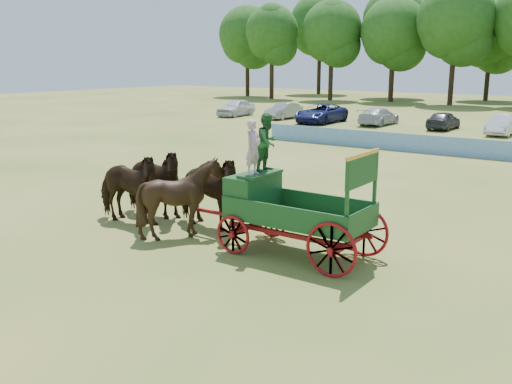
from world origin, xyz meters
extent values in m
plane|color=#9E8C47|center=(0.00, 0.00, 0.00)|extent=(160.00, 160.00, 0.00)
imported|color=black|center=(-6.37, -1.90, 1.19)|extent=(2.92, 1.51, 2.38)
imported|color=black|center=(-6.37, -0.80, 1.19)|extent=(2.86, 1.36, 2.38)
imported|color=black|center=(-3.97, -1.90, 1.19)|extent=(2.54, 2.36, 2.39)
imported|color=black|center=(-3.97, -0.80, 1.19)|extent=(2.88, 1.41, 2.38)
cube|color=#9E0F15|center=(-1.77, -1.35, 0.60)|extent=(0.12, 2.00, 0.12)
cube|color=#9E0F15|center=(1.23, -1.35, 0.60)|extent=(0.12, 2.00, 0.12)
cube|color=#9E0F15|center=(-0.27, -1.90, 0.72)|extent=(3.80, 0.10, 0.12)
cube|color=#9E0F15|center=(-0.27, -0.80, 0.72)|extent=(3.80, 0.10, 0.12)
cube|color=#9E0F15|center=(-2.67, -1.35, 0.75)|extent=(2.80, 0.09, 0.09)
cube|color=#194B25|center=(-0.27, -1.35, 1.00)|extent=(3.80, 1.80, 0.10)
cube|color=#194B25|center=(-0.27, -2.23, 1.30)|extent=(3.80, 0.06, 0.55)
cube|color=#194B25|center=(-0.27, -0.47, 1.30)|extent=(3.80, 0.06, 0.55)
cube|color=#194B25|center=(1.61, -1.35, 1.30)|extent=(0.06, 1.80, 0.55)
cube|color=#194B25|center=(-1.77, -1.35, 1.55)|extent=(0.85, 1.70, 1.05)
cube|color=#194B25|center=(-1.52, -1.35, 2.12)|extent=(0.55, 1.50, 0.08)
cube|color=#194B25|center=(-2.15, -1.35, 1.35)|extent=(0.10, 1.60, 0.65)
cube|color=#194B25|center=(-1.97, -1.35, 1.05)|extent=(0.55, 1.60, 0.06)
cube|color=#194B25|center=(1.53, -2.15, 1.95)|extent=(0.08, 0.08, 1.80)
cube|color=#194B25|center=(1.53, -0.55, 1.95)|extent=(0.08, 0.08, 1.80)
cube|color=#194B25|center=(1.53, -1.35, 2.55)|extent=(0.07, 1.75, 0.75)
cube|color=gold|center=(1.53, -1.35, 2.95)|extent=(0.08, 1.80, 0.09)
cube|color=gold|center=(1.49, -1.35, 2.55)|extent=(0.02, 1.30, 0.12)
torus|color=#9E0F15|center=(-1.77, -2.30, 0.55)|extent=(1.09, 0.09, 1.09)
torus|color=#9E0F15|center=(-1.77, -0.40, 0.55)|extent=(1.09, 0.09, 1.09)
torus|color=#9E0F15|center=(1.23, -2.30, 0.70)|extent=(1.39, 0.09, 1.39)
torus|color=#9E0F15|center=(1.23, -0.40, 0.70)|extent=(1.39, 0.09, 1.39)
imported|color=#C697A8|center=(-1.52, -1.70, 2.91)|extent=(0.36, 0.54, 1.49)
imported|color=#225C28|center=(-1.52, -1.00, 2.96)|extent=(0.61, 0.78, 1.61)
cube|color=blue|center=(-1.00, 18.00, 0.53)|extent=(26.00, 0.08, 1.05)
imported|color=silver|center=(-26.00, 29.79, 0.81)|extent=(2.29, 4.89, 1.62)
imported|color=gray|center=(-20.81, 30.21, 0.72)|extent=(1.67, 4.40, 1.43)
imported|color=navy|center=(-16.36, 29.12, 0.81)|extent=(2.74, 5.84, 1.62)
imported|color=silver|center=(-11.65, 30.39, 0.71)|extent=(2.06, 4.93, 1.42)
imported|color=#333338|center=(-6.25, 30.26, 0.71)|extent=(1.71, 4.17, 1.42)
imported|color=silver|center=(-1.72, 29.33, 0.72)|extent=(1.61, 4.38, 1.43)
cylinder|color=#382314|center=(-44.00, 56.43, 2.45)|extent=(0.60, 0.60, 4.90)
sphere|color=#204D14|center=(-44.00, 56.43, 9.02)|extent=(8.40, 8.40, 8.40)
cylinder|color=#382314|center=(-37.48, 53.18, 2.49)|extent=(0.60, 0.60, 4.97)
sphere|color=#204D14|center=(-37.48, 53.18, 9.16)|extent=(7.21, 7.21, 7.21)
cylinder|color=#382314|center=(-29.48, 55.50, 2.49)|extent=(0.60, 0.60, 4.98)
sphere|color=#204D14|center=(-29.48, 55.50, 9.17)|extent=(7.87, 7.87, 7.87)
cylinder|color=#382314|center=(-21.55, 57.21, 2.42)|extent=(0.60, 0.60, 4.83)
sphere|color=#204D14|center=(-21.55, 57.21, 8.90)|extent=(8.48, 8.48, 8.48)
cylinder|color=#382314|center=(-13.49, 55.84, 2.69)|extent=(0.60, 0.60, 5.39)
sphere|color=#204D14|center=(-13.49, 55.84, 9.92)|extent=(8.94, 8.94, 8.94)
cylinder|color=#382314|center=(-38.00, 67.59, 2.95)|extent=(0.60, 0.60, 5.90)
sphere|color=#204D14|center=(-38.00, 67.59, 10.87)|extent=(9.57, 9.57, 9.57)
cylinder|color=#382314|center=(-25.00, 65.50, 2.96)|extent=(0.60, 0.60, 5.93)
sphere|color=#204D14|center=(-25.00, 65.50, 10.92)|extent=(8.84, 8.84, 8.84)
cylinder|color=#382314|center=(-12.00, 66.61, 2.35)|extent=(0.60, 0.60, 4.70)
sphere|color=#204D14|center=(-12.00, 66.61, 8.65)|extent=(8.99, 8.99, 8.99)
camera|label=1|loc=(7.31, -14.08, 5.17)|focal=40.00mm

